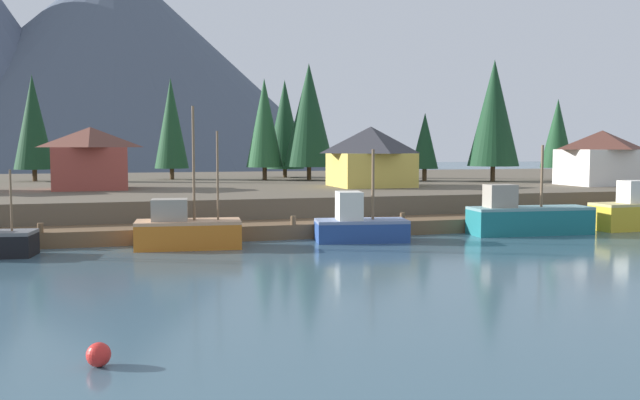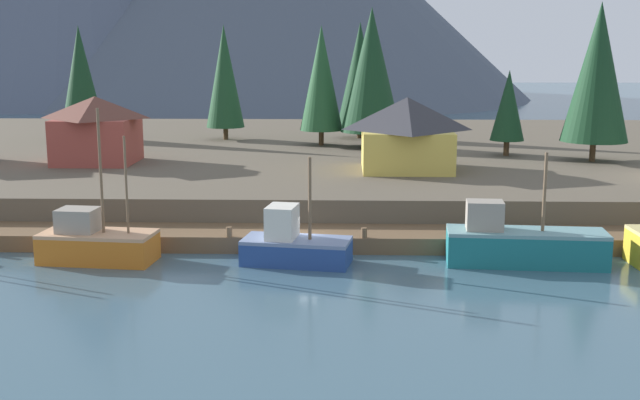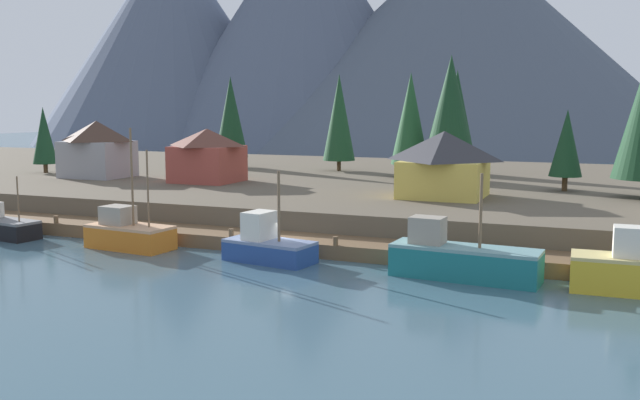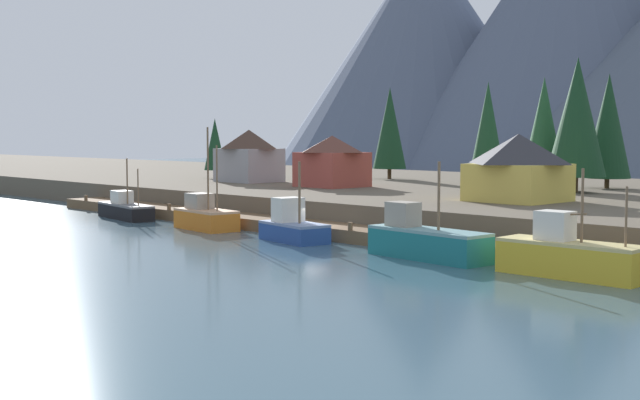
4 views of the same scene
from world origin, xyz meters
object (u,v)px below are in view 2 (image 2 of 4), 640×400
conifer_mid_left (508,106)px  house_yellow (407,133)px  fishing_boat_blue (294,245)px  conifer_far_left (360,75)px  fishing_boat_teal (522,244)px  conifer_near_right (224,76)px  conifer_back_right (371,70)px  fishing_boat_orange (96,243)px  conifer_mid_right (81,76)px  conifer_far_right (598,72)px  house_red (96,129)px  conifer_near_left (321,78)px

conifer_mid_left → house_yellow: bearing=-138.2°
fishing_boat_blue → conifer_far_left: (4.45, 40.43, 7.97)m
fishing_boat_blue → conifer_far_left: bearing=92.9°
fishing_boat_teal → conifer_near_right: (-22.32, 38.50, 7.83)m
conifer_back_right → house_yellow: bearing=-80.2°
house_yellow → conifer_near_right: conifer_near_right is taller
fishing_boat_orange → conifer_far_left: size_ratio=0.73×
fishing_boat_orange → conifer_near_right: (1.87, 38.60, 7.89)m
conifer_mid_right → conifer_far_right: bearing=-16.9°
fishing_boat_orange → conifer_mid_left: size_ratio=1.16×
conifer_near_right → conifer_back_right: (14.82, -6.29, 0.85)m
house_red → conifer_near_right: bearing=64.2°
house_yellow → conifer_near_right: size_ratio=0.62×
fishing_boat_blue → conifer_near_right: 40.59m
fishing_boat_blue → fishing_boat_teal: (12.87, 0.17, 0.08)m
house_yellow → conifer_far_right: (16.11, 5.20, 4.52)m
fishing_boat_orange → house_yellow: 26.99m
conifer_mid_left → conifer_far_left: (-12.82, 13.21, 2.12)m
conifer_mid_right → house_red: bearing=-68.6°
house_red → conifer_near_right: (8.24, 17.01, 3.67)m
conifer_near_left → conifer_far_left: 7.35m
fishing_boat_orange → house_red: bearing=112.3°
fishing_boat_orange → conifer_far_right: conifer_far_right is taller
conifer_back_right → fishing_boat_blue: bearing=-99.4°
conifer_near_left → conifer_far_right: bearing=-23.9°
conifer_back_right → conifer_far_right: bearing=-24.7°
fishing_boat_blue → conifer_far_right: conifer_far_right is taller
conifer_mid_left → house_red: bearing=-171.0°
fishing_boat_teal → fishing_boat_orange: bearing=-175.4°
house_yellow → conifer_near_left: size_ratio=0.63×
house_yellow → conifer_far_right: 17.52m
conifer_back_right → conifer_far_right: (18.48, -8.49, 0.09)m
fishing_boat_blue → house_yellow: bearing=76.7°
fishing_boat_orange → house_red: size_ratio=1.34×
conifer_mid_left → conifer_near_right: bearing=156.8°
conifer_mid_left → conifer_far_right: 7.96m
conifer_near_left → conifer_far_right: size_ratio=0.87×
conifer_near_left → conifer_near_right: bearing=155.9°
conifer_near_right → fishing_boat_blue: bearing=-76.3°
house_red → conifer_near_right: size_ratio=0.56×
conifer_near_right → fishing_boat_teal: bearing=-59.9°
house_red → conifer_mid_left: 35.44m
fishing_boat_teal → conifer_far_left: (-8.42, 40.27, 7.88)m
house_red → house_yellow: (25.43, -2.97, 0.09)m
fishing_boat_blue → fishing_boat_orange: bearing=-171.2°
conifer_mid_left → fishing_boat_blue: bearing=-122.4°
house_yellow → conifer_near_right: (-17.19, 19.98, 3.58)m
conifer_mid_left → conifer_mid_right: conifer_mid_right is taller
conifer_mid_left → conifer_back_right: bearing=156.6°
conifer_near_right → conifer_far_left: (13.90, 1.76, 0.05)m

